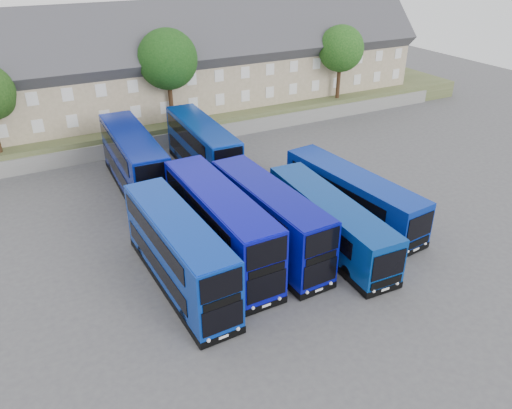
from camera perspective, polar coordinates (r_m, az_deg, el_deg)
The scene contains 14 objects.
ground at distance 31.10m, azimuth 3.03°, elevation -8.43°, with size 120.00×120.00×0.00m, color #49484D.
retaining_wall at distance 50.38m, azimuth -10.98°, elevation 7.01°, with size 70.00×0.40×1.50m, color slate.
earth_bank at distance 59.46m, azimuth -14.01°, elevation 10.23°, with size 80.00×20.00×2.00m, color #495630.
terrace_row at distance 55.06m, azimuth -10.47°, elevation 15.24°, with size 60.00×10.40×11.20m.
dd_front_left at distance 29.62m, azimuth -8.81°, elevation -5.55°, with size 3.08×11.56×4.56m.
dd_front_mid at distance 31.69m, azimuth -4.16°, elevation -2.55°, with size 2.96×12.16×4.82m.
dd_front_right at distance 32.57m, azimuth 1.44°, elevation -1.82°, with size 3.10×11.57×4.56m.
dd_rear_left at distance 41.75m, azimuth -13.73°, elevation 4.64°, with size 3.18×12.35×4.88m.
dd_rear_right at distance 43.79m, azimuth -6.11°, elevation 6.26°, with size 3.00×11.76×4.65m.
coach_east_a at distance 33.83m, azimuth 8.32°, elevation -2.01°, with size 3.11×12.57×3.41m.
coach_east_b at distance 37.52m, azimuth 10.90°, elevation 0.99°, with size 3.94×12.81×3.45m.
tree_mid at distance 50.40m, azimuth -9.93°, elevation 15.82°, with size 5.76×5.76×9.18m.
tree_east at distance 59.28m, azimuth 9.73°, elevation 16.99°, with size 5.12×5.12×8.16m.
tree_far at distance 68.29m, azimuth 10.37°, elevation 18.68°, with size 5.44×5.44×8.67m.
Camera 1 is at (-13.01, -21.31, 18.54)m, focal length 35.00 mm.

